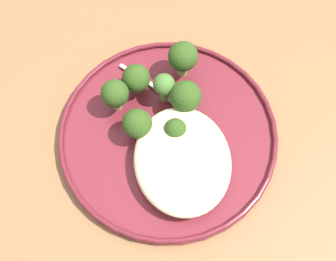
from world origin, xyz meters
TOP-DOWN VIEW (x-y plane):
  - ground at (0.00, 0.00)m, footprint 6.00×6.00m
  - wooden_dining_table at (0.00, 0.00)m, footprint 1.40×1.00m
  - dinner_plate at (-0.06, 0.05)m, footprint 0.29×0.29m
  - noodle_bed at (-0.11, 0.03)m, footprint 0.15×0.12m
  - seared_scallop_rear_pale at (-0.16, 0.05)m, footprint 0.02×0.02m
  - seared_scallop_half_hidden at (-0.11, 0.04)m, footprint 0.03×0.03m
  - seared_scallop_large_seared at (-0.14, 0.05)m, footprint 0.03×0.03m
  - seared_scallop_center_golden at (-0.06, 0.04)m, footprint 0.03×0.03m
  - seared_scallop_tiny_bay at (-0.09, 0.00)m, footprint 0.03×0.03m
  - seared_scallop_front_small at (-0.11, -0.01)m, footprint 0.02×0.02m
  - broccoli_floret_tall_stalk at (0.03, 0.02)m, footprint 0.04×0.04m
  - broccoli_floret_near_rim at (-0.01, 0.05)m, footprint 0.03×0.03m
  - broccoli_floret_beside_noodles at (0.01, 0.08)m, footprint 0.04×0.04m
  - broccoli_floret_front_edge at (-0.01, 0.11)m, footprint 0.04×0.04m
  - broccoli_floret_rear_charred at (-0.07, 0.04)m, footprint 0.03×0.03m
  - broccoli_floret_center_pile at (-0.02, 0.02)m, footprint 0.04×0.04m
  - broccoli_floret_left_leaning at (-0.05, 0.08)m, footprint 0.04×0.04m
  - onion_sliver_long_sliver at (0.00, 0.05)m, footprint 0.05×0.04m
  - onion_sliver_pale_crescent at (0.04, 0.08)m, footprint 0.03×0.04m

SIDE VIEW (x-z plane):
  - ground at x=0.00m, z-range 0.00..0.00m
  - wooden_dining_table at x=0.00m, z-range 0.29..1.03m
  - dinner_plate at x=-0.06m, z-range 0.74..0.76m
  - onion_sliver_long_sliver at x=0.00m, z-range 0.75..0.76m
  - onion_sliver_pale_crescent at x=0.04m, z-range 0.75..0.76m
  - seared_scallop_half_hidden at x=-0.11m, z-range 0.75..0.77m
  - seared_scallop_large_seared at x=-0.14m, z-range 0.75..0.77m
  - seared_scallop_rear_pale at x=-0.16m, z-range 0.75..0.77m
  - seared_scallop_center_golden at x=-0.06m, z-range 0.75..0.77m
  - seared_scallop_tiny_bay at x=-0.09m, z-range 0.75..0.77m
  - seared_scallop_front_small at x=-0.11m, z-range 0.75..0.77m
  - noodle_bed at x=-0.11m, z-range 0.75..0.79m
  - broccoli_floret_left_leaning at x=-0.05m, z-range 0.76..0.81m
  - broccoli_floret_rear_charred at x=-0.07m, z-range 0.76..0.80m
  - broccoli_floret_beside_noodles at x=0.01m, z-range 0.76..0.81m
  - broccoli_floret_center_pile at x=-0.02m, z-range 0.76..0.81m
  - broccoli_floret_near_rim at x=-0.01m, z-range 0.76..0.81m
  - broccoli_floret_front_edge at x=-0.01m, z-range 0.76..0.81m
  - broccoli_floret_tall_stalk at x=0.03m, z-range 0.76..0.82m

